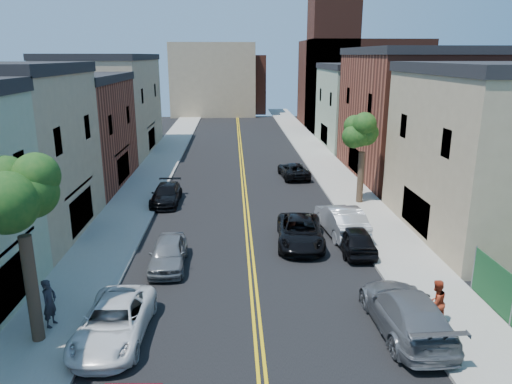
{
  "coord_description": "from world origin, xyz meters",
  "views": [
    {
      "loc": [
        -0.84,
        -1.46,
        9.97
      ],
      "look_at": [
        0.53,
        26.34,
        2.0
      ],
      "focal_mm": 33.6,
      "sensor_mm": 36.0,
      "label": 1
    }
  ],
  "objects": [
    {
      "name": "sidewalk_left",
      "position": [
        -7.9,
        40.0,
        0.07
      ],
      "size": [
        3.2,
        100.0,
        0.15
      ],
      "primitive_type": "cube",
      "color": "gray",
      "rests_on": "ground"
    },
    {
      "name": "sidewalk_right",
      "position": [
        7.9,
        40.0,
        0.07
      ],
      "size": [
        3.2,
        100.0,
        0.15
      ],
      "primitive_type": "cube",
      "color": "gray",
      "rests_on": "ground"
    },
    {
      "name": "curb_left",
      "position": [
        -6.15,
        40.0,
        0.07
      ],
      "size": [
        0.3,
        100.0,
        0.15
      ],
      "primitive_type": "cube",
      "color": "gray",
      "rests_on": "ground"
    },
    {
      "name": "curb_right",
      "position": [
        6.15,
        40.0,
        0.07
      ],
      "size": [
        0.3,
        100.0,
        0.15
      ],
      "primitive_type": "cube",
      "color": "gray",
      "rests_on": "ground"
    },
    {
      "name": "bldg_left_brick",
      "position": [
        -14.0,
        36.0,
        4.0
      ],
      "size": [
        9.0,
        12.0,
        8.0
      ],
      "primitive_type": "cube",
      "color": "brown",
      "rests_on": "ground"
    },
    {
      "name": "bldg_left_tan_far",
      "position": [
        -14.0,
        50.0,
        4.75
      ],
      "size": [
        9.0,
        16.0,
        9.5
      ],
      "primitive_type": "cube",
      "color": "#998466",
      "rests_on": "ground"
    },
    {
      "name": "bldg_right_tan",
      "position": [
        14.0,
        24.0,
        4.5
      ],
      "size": [
        9.0,
        12.0,
        9.0
      ],
      "primitive_type": "cube",
      "color": "#998466",
      "rests_on": "ground"
    },
    {
      "name": "bldg_right_brick",
      "position": [
        14.0,
        38.0,
        5.0
      ],
      "size": [
        9.0,
        14.0,
        10.0
      ],
      "primitive_type": "cube",
      "color": "brown",
      "rests_on": "ground"
    },
    {
      "name": "bldg_right_palegrn",
      "position": [
        14.0,
        52.0,
        4.25
      ],
      "size": [
        9.0,
        12.0,
        8.5
      ],
      "primitive_type": "cube",
      "color": "gray",
      "rests_on": "ground"
    },
    {
      "name": "church",
      "position": [
        16.33,
        67.07,
        7.24
      ],
      "size": [
        16.2,
        14.2,
        22.6
      ],
      "color": "#4C2319",
      "rests_on": "ground"
    },
    {
      "name": "backdrop_left",
      "position": [
        -4.0,
        82.0,
        6.0
      ],
      "size": [
        14.0,
        8.0,
        12.0
      ],
      "primitive_type": "cube",
      "color": "#998466",
      "rests_on": "ground"
    },
    {
      "name": "backdrop_center",
      "position": [
        0.0,
        86.0,
        5.0
      ],
      "size": [
        10.0,
        8.0,
        10.0
      ],
      "primitive_type": "cube",
      "color": "brown",
      "rests_on": "ground"
    },
    {
      "name": "tree_left_mid",
      "position": [
        -7.88,
        14.01,
        6.58
      ],
      "size": [
        5.2,
        5.2,
        9.29
      ],
      "color": "#3E2B1F",
      "rests_on": "sidewalk_left"
    },
    {
      "name": "tree_right_far",
      "position": [
        7.92,
        30.01,
        5.76
      ],
      "size": [
        4.4,
        4.4,
        8.03
      ],
      "color": "#3E2B1F",
      "rests_on": "sidewalk_right"
    },
    {
      "name": "white_pickup",
      "position": [
        -5.21,
        14.08,
        0.7
      ],
      "size": [
        2.48,
        5.08,
        1.39
      ],
      "primitive_type": "imported",
      "rotation": [
        0.0,
        0.0,
        -0.04
      ],
      "color": "silver",
      "rests_on": "ground"
    },
    {
      "name": "grey_car_left",
      "position": [
        -4.04,
        20.25,
        0.72
      ],
      "size": [
        1.76,
        4.24,
        1.43
      ],
      "primitive_type": "imported",
      "rotation": [
        0.0,
        0.0,
        0.02
      ],
      "color": "slate",
      "rests_on": "ground"
    },
    {
      "name": "black_car_left",
      "position": [
        -5.5,
        30.73,
        0.67
      ],
      "size": [
        1.92,
        4.63,
        1.34
      ],
      "primitive_type": "imported",
      "rotation": [
        0.0,
        0.0,
        -0.01
      ],
      "color": "black",
      "rests_on": "ground"
    },
    {
      "name": "grey_car_right",
      "position": [
        5.5,
        14.08,
        0.81
      ],
      "size": [
        2.46,
        5.68,
        1.63
      ],
      "primitive_type": "imported",
      "rotation": [
        0.0,
        0.0,
        3.17
      ],
      "color": "#595C61",
      "rests_on": "ground"
    },
    {
      "name": "black_car_right",
      "position": [
        5.5,
        21.69,
        0.71
      ],
      "size": [
        1.73,
        4.17,
        1.41
      ],
      "primitive_type": "imported",
      "rotation": [
        0.0,
        0.0,
        3.13
      ],
      "color": "black",
      "rests_on": "ground"
    },
    {
      "name": "silver_car_right",
      "position": [
        5.34,
        24.3,
        0.85
      ],
      "size": [
        2.33,
        5.32,
        1.7
      ],
      "primitive_type": "imported",
      "rotation": [
        0.0,
        0.0,
        3.25
      ],
      "color": "#ACAEB4",
      "rests_on": "ground"
    },
    {
      "name": "dark_car_right_far",
      "position": [
        4.26,
        37.62,
        0.64
      ],
      "size": [
        2.53,
        4.77,
        1.28
      ],
      "primitive_type": "imported",
      "rotation": [
        0.0,
        0.0,
        3.23
      ],
      "color": "black",
      "rests_on": "ground"
    },
    {
      "name": "black_suv_lane",
      "position": [
        2.76,
        22.8,
        0.73
      ],
      "size": [
        2.84,
        5.43,
        1.46
      ],
      "primitive_type": "imported",
      "rotation": [
        0.0,
        0.0,
        -0.08
      ],
      "color": "black",
      "rests_on": "ground"
    },
    {
      "name": "pedestrian_left",
      "position": [
        -7.75,
        14.9,
        1.09
      ],
      "size": [
        0.59,
        0.76,
        1.87
      ],
      "primitive_type": "imported",
      "rotation": [
        0.0,
        0.0,
        1.35
      ],
      "color": "#24232B",
      "rests_on": "sidewalk_left"
    },
    {
      "name": "pedestrian_right",
      "position": [
        6.7,
        14.32,
        1.04
      ],
      "size": [
        1.05,
        0.94,
        1.78
      ],
      "primitive_type": "imported",
      "rotation": [
        0.0,
        0.0,
        3.51
      ],
      "color": "#9C2F18",
      "rests_on": "sidewalk_right"
    }
  ]
}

